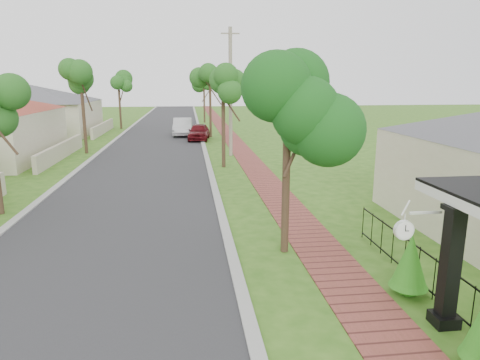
{
  "coord_description": "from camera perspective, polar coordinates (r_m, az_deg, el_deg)",
  "views": [
    {
      "loc": [
        -0.48,
        -8.23,
        4.8
      ],
      "look_at": [
        1.25,
        6.04,
        1.5
      ],
      "focal_mm": 32.0,
      "sensor_mm": 36.0,
      "label": 1
    }
  ],
  "objects": [
    {
      "name": "sidewalk",
      "position": [
        28.88,
        0.62,
        3.37
      ],
      "size": [
        1.5,
        120.0,
        0.03
      ],
      "primitive_type": "cube",
      "color": "brown",
      "rests_on": "ground"
    },
    {
      "name": "picket_fence",
      "position": [
        10.72,
        24.49,
        -11.76
      ],
      "size": [
        0.03,
        8.02,
        1.0
      ],
      "color": "black",
      "rests_on": "ground"
    },
    {
      "name": "far_house_grey",
      "position": [
        44.72,
        -26.09,
        8.49
      ],
      "size": [
        15.56,
        15.56,
        4.6
      ],
      "color": "beige",
      "rests_on": "ground"
    },
    {
      "name": "parked_car_red",
      "position": [
        36.46,
        -5.5,
        6.4
      ],
      "size": [
        2.1,
        4.2,
        1.37
      ],
      "primitive_type": "imported",
      "rotation": [
        0.0,
        0.0,
        -0.12
      ],
      "color": "#590D13",
      "rests_on": "ground"
    },
    {
      "name": "kerb_left",
      "position": [
        29.3,
        -18.97,
        2.8
      ],
      "size": [
        0.3,
        120.0,
        0.1
      ],
      "primitive_type": "cube",
      "color": "#9E9E99",
      "rests_on": "ground"
    },
    {
      "name": "utility_pole",
      "position": [
        28.27,
        -1.27,
        11.62
      ],
      "size": [
        1.2,
        0.24,
        8.18
      ],
      "color": "gray",
      "rests_on": "ground"
    },
    {
      "name": "kerb_right",
      "position": [
        28.66,
        -4.54,
        3.25
      ],
      "size": [
        0.3,
        120.0,
        0.1
      ],
      "primitive_type": "cube",
      "color": "#9E9E99",
      "rests_on": "ground"
    },
    {
      "name": "near_tree",
      "position": [
        11.75,
        6.38,
        8.88
      ],
      "size": [
        1.95,
        1.95,
        5.01
      ],
      "color": "#382619",
      "rests_on": "ground"
    },
    {
      "name": "ground",
      "position": [
        9.54,
        -3.23,
        -17.29
      ],
      "size": [
        160.0,
        160.0,
        0.0
      ],
      "primitive_type": "plane",
      "color": "#2E5E16",
      "rests_on": "ground"
    },
    {
      "name": "road",
      "position": [
        28.75,
        -11.84,
        3.05
      ],
      "size": [
        7.0,
        120.0,
        0.02
      ],
      "primitive_type": "cube",
      "color": "#28282B",
      "rests_on": "ground"
    },
    {
      "name": "parked_car_white",
      "position": [
        39.85,
        -7.66,
        7.02
      ],
      "size": [
        1.72,
        4.73,
        1.55
      ],
      "primitive_type": "imported",
      "rotation": [
        0.0,
        0.0,
        -0.02
      ],
      "color": "silver",
      "rests_on": "ground"
    },
    {
      "name": "street_trees",
      "position": [
        35.16,
        -11.05,
        12.27
      ],
      "size": [
        10.7,
        37.65,
        5.89
      ],
      "color": "#382619",
      "rests_on": "ground"
    },
    {
      "name": "station_clock",
      "position": [
        9.19,
        21.21,
        -6.05
      ],
      "size": [
        0.96,
        0.13,
        0.57
      ],
      "color": "white",
      "rests_on": "ground"
    },
    {
      "name": "porch_post",
      "position": [
        9.55,
        26.11,
        -11.14
      ],
      "size": [
        0.48,
        0.48,
        2.52
      ],
      "color": "black",
      "rests_on": "ground"
    }
  ]
}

